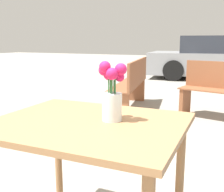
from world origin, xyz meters
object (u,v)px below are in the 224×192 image
(flower_vase, at_px, (112,96))
(bench_near, at_px, (133,83))
(table_front, at_px, (88,140))
(parked_car, at_px, (221,59))

(flower_vase, xyz_separation_m, bench_near, (-1.09, 3.01, -0.41))
(bench_near, bearing_deg, flower_vase, -70.08)
(flower_vase, distance_m, bench_near, 3.23)
(flower_vase, bearing_deg, table_front, -147.42)
(flower_vase, bearing_deg, parked_car, 91.34)
(table_front, relative_size, flower_vase, 3.26)
(flower_vase, height_order, bench_near, flower_vase)
(table_front, bearing_deg, flower_vase, 32.58)
(table_front, bearing_deg, bench_near, 107.73)
(flower_vase, relative_size, parked_car, 0.07)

